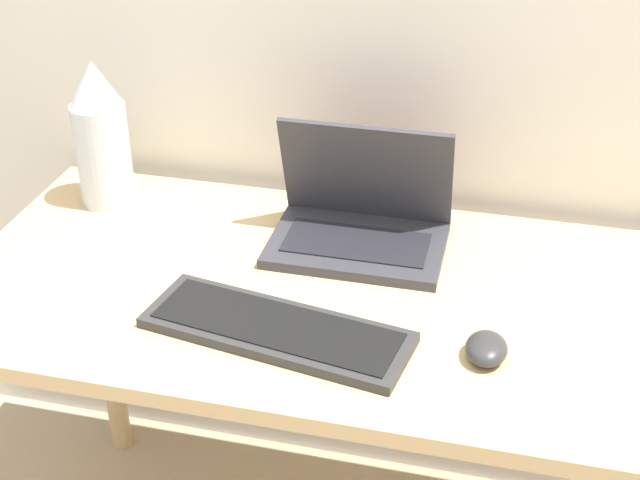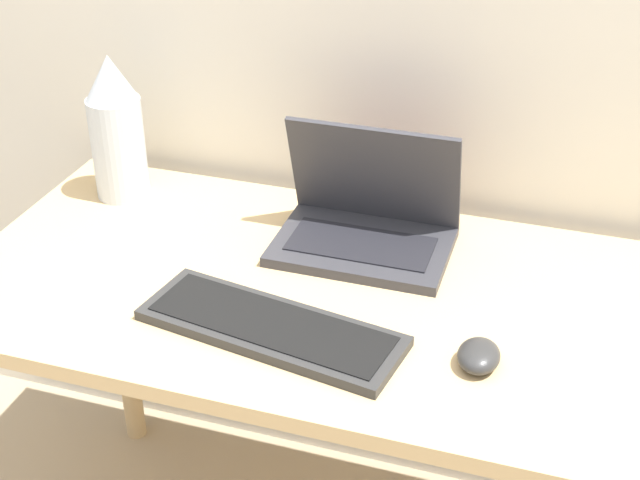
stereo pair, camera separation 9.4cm
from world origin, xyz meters
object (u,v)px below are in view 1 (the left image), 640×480
at_px(keyboard, 277,330).
at_px(mouse, 486,348).
at_px(vase, 101,135).
at_px(laptop, 360,219).

distance_m(keyboard, mouse, 0.34).
bearing_deg(keyboard, vase, 142.11).
bearing_deg(mouse, vase, 156.77).
xyz_separation_m(keyboard, mouse, (0.34, 0.02, 0.01)).
relative_size(keyboard, mouse, 5.37).
relative_size(laptop, vase, 1.07).
bearing_deg(laptop, vase, 175.42).
bearing_deg(keyboard, mouse, 3.10).
xyz_separation_m(mouse, vase, (-0.80, 0.34, 0.13)).
xyz_separation_m(keyboard, vase, (-0.46, 0.36, 0.14)).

